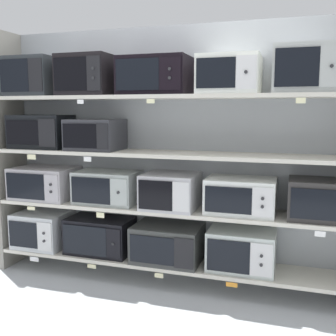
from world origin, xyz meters
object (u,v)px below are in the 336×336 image
microwave_4 (45,183)px  microwave_0 (43,229)px  microwave_1 (100,235)px  microwave_11 (35,77)px  microwave_7 (241,196)px  microwave_9 (41,132)px  microwave_8 (324,200)px  microwave_10 (95,135)px  microwave_3 (242,250)px  microwave_12 (89,76)px  microwave_6 (171,191)px  microwave_2 (168,243)px  microwave_5 (108,187)px  microwave_15 (307,69)px  microwave_13 (155,76)px  microwave_14 (230,75)px

microwave_4 → microwave_0: bearing=179.6°
microwave_1 → microwave_11: 1.52m
microwave_7 → microwave_9: 1.85m
microwave_8 → microwave_10: microwave_10 is taller
microwave_3 → microwave_12: 1.91m
microwave_10 → microwave_8: bearing=0.0°
microwave_6 → microwave_10: (-0.68, 0.00, 0.45)m
microwave_2 → microwave_3: size_ratio=1.07×
microwave_7 → microwave_5: bearing=-180.0°
microwave_7 → microwave_12: (-1.30, -0.00, 0.95)m
microwave_10 → microwave_15: bearing=-0.0°
microwave_1 → microwave_6: size_ratio=1.31×
microwave_13 → microwave_5: bearing=180.0°
microwave_1 → microwave_3: 1.25m
microwave_14 → microwave_15: (0.55, -0.00, 0.02)m
microwave_4 → microwave_15: size_ratio=1.20×
microwave_0 → microwave_7: (1.82, 0.00, 0.44)m
microwave_5 → microwave_10: bearing=180.0°
microwave_8 → microwave_12: 2.13m
microwave_14 → microwave_11: bearing=-180.0°
microwave_1 → microwave_4: bearing=180.0°
microwave_11 → microwave_5: bearing=0.0°
microwave_0 → microwave_10: bearing=-0.0°
microwave_5 → microwave_11: microwave_11 is taller
microwave_2 → microwave_6: size_ratio=1.29×
microwave_0 → microwave_13: bearing=-0.0°
microwave_0 → microwave_13: microwave_13 is taller
microwave_2 → microwave_13: size_ratio=1.01×
microwave_0 → microwave_9: size_ratio=0.89×
microwave_5 → microwave_7: (1.15, 0.00, -0.00)m
microwave_5 → microwave_12: microwave_12 is taller
microwave_9 → microwave_15: size_ratio=1.13×
microwave_2 → microwave_12: size_ratio=1.27×
microwave_6 → microwave_13: microwave_13 is taller
microwave_8 → microwave_1: bearing=-180.0°
microwave_11 → microwave_15: (2.28, 0.00, -0.00)m
microwave_15 → microwave_6: bearing=-180.0°
microwave_3 → microwave_8: size_ratio=1.04×
microwave_10 → microwave_15: microwave_15 is taller
microwave_2 → microwave_15: bearing=-0.0°
microwave_8 → microwave_12: (-1.91, -0.00, 0.94)m
microwave_1 → microwave_13: (0.53, 0.00, 1.37)m
microwave_8 → microwave_15: microwave_15 is taller
microwave_1 → microwave_2: microwave_1 is taller
microwave_5 → microwave_9: size_ratio=1.03×
microwave_11 → microwave_15: bearing=0.0°
microwave_13 → microwave_11: bearing=-180.0°
microwave_0 → microwave_1: size_ratio=0.81×
microwave_3 → microwave_12: bearing=180.0°
microwave_9 → microwave_1: bearing=-0.1°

